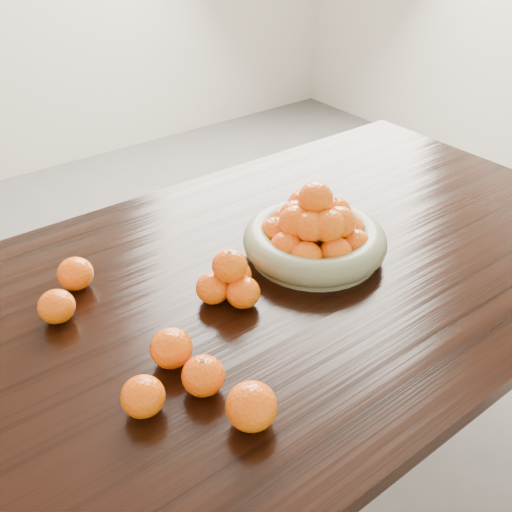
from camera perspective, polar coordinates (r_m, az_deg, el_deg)
ground at (r=1.77m, az=-1.44°, el=-23.09°), size 5.00×5.00×0.00m
dining_table at (r=1.27m, az=-1.87°, el=-6.54°), size 2.00×1.00×0.75m
fruit_bowl at (r=1.30m, az=5.89°, el=2.22°), size 0.33×0.33×0.18m
orange_pyramid at (r=1.16m, az=-2.60°, el=-2.41°), size 0.13×0.13×0.11m
loose_orange_0 at (r=0.98m, az=-5.29°, el=-11.83°), size 0.07×0.07×0.07m
loose_orange_1 at (r=1.03m, az=-8.48°, el=-9.11°), size 0.08×0.08×0.07m
loose_orange_2 at (r=0.92m, az=-0.46°, el=-14.80°), size 0.08×0.08×0.08m
loose_orange_3 at (r=1.17m, az=-19.32°, el=-4.78°), size 0.07×0.07×0.07m
loose_orange_4 at (r=0.96m, az=-11.24°, el=-13.61°), size 0.07×0.07×0.07m
loose_orange_5 at (r=1.25m, az=-17.61°, el=-1.69°), size 0.07×0.07×0.07m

